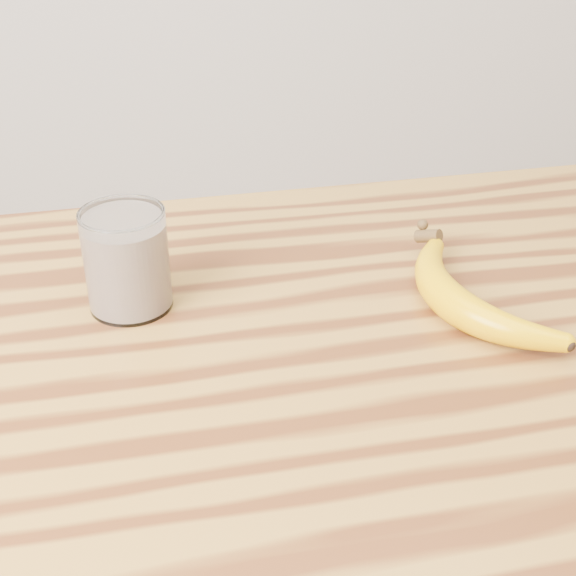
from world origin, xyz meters
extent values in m
cube|color=olive|center=(0.00, 0.00, 0.88)|extent=(1.20, 0.80, 0.04)
cylinder|color=brown|center=(0.54, 0.34, 0.43)|extent=(0.06, 0.06, 0.86)
cylinder|color=white|center=(-0.19, 0.13, 0.96)|extent=(0.09, 0.09, 0.11)
torus|color=white|center=(-0.19, 0.13, 1.01)|extent=(0.09, 0.09, 0.00)
cylinder|color=beige|center=(-0.19, 0.13, 0.95)|extent=(0.08, 0.08, 0.10)
camera|label=1|loc=(-0.18, -0.64, 1.38)|focal=50.00mm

